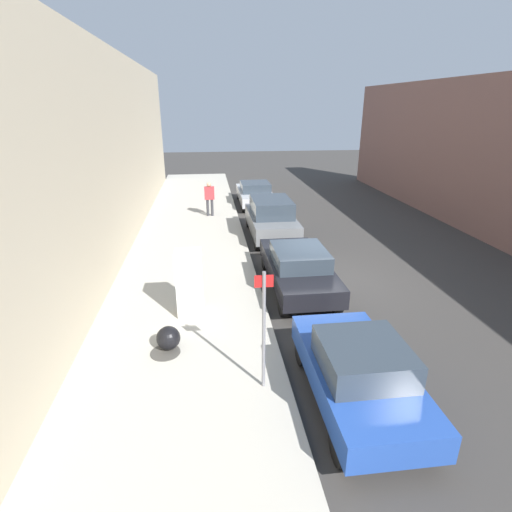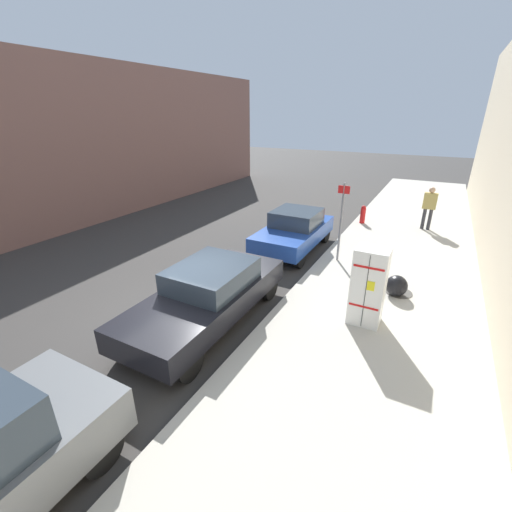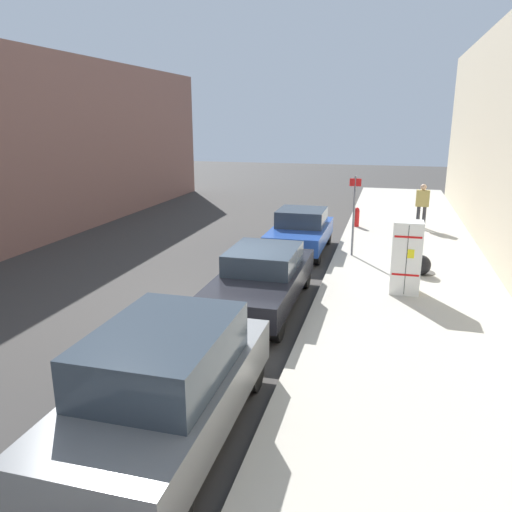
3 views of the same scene
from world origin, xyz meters
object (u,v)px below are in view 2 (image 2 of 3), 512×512
pedestrian_standing_near (429,205)px  discarded_refrigerator (368,287)px  trash_bag (397,286)px  street_sign_post (341,219)px  fire_hydrant (363,214)px  parked_sedan_dark (208,294)px  parked_hatchback_blue (294,230)px

pedestrian_standing_near → discarded_refrigerator: bearing=-61.4°
discarded_refrigerator → trash_bag: (-0.48, -1.67, -0.64)m
street_sign_post → fire_hydrant: size_ratio=3.26×
fire_hydrant → parked_sedan_dark: parked_sedan_dark is taller
street_sign_post → fire_hydrant: 4.70m
street_sign_post → parked_sedan_dark: street_sign_post is taller
trash_bag → pedestrian_standing_near: size_ratio=0.32×
street_sign_post → parked_hatchback_blue: bearing=-17.3°
parked_sedan_dark → parked_hatchback_blue: bearing=-90.0°
discarded_refrigerator → pedestrian_standing_near: discarded_refrigerator is taller
fire_hydrant → trash_bag: fire_hydrant is taller
trash_bag → parked_hatchback_blue: 4.41m
parked_hatchback_blue → trash_bag: bearing=150.5°
pedestrian_standing_near → parked_sedan_dark: bearing=-78.9°
trash_bag → parked_hatchback_blue: (3.83, -2.17, 0.31)m
street_sign_post → trash_bag: 2.84m
fire_hydrant → parked_hatchback_blue: (1.61, 4.02, 0.19)m
parked_hatchback_blue → parked_sedan_dark: parked_hatchback_blue is taller
trash_bag → parked_hatchback_blue: parked_hatchback_blue is taller
discarded_refrigerator → pedestrian_standing_near: (-0.79, -8.22, 0.11)m
street_sign_post → trash_bag: bearing=141.8°
pedestrian_standing_near → parked_sedan_dark: 10.60m
parked_hatchback_blue → parked_sedan_dark: 5.37m
discarded_refrigerator → parked_hatchback_blue: 5.10m
discarded_refrigerator → parked_sedan_dark: 3.69m
parked_hatchback_blue → parked_sedan_dark: (0.00, 5.37, 0.00)m
pedestrian_standing_near → parked_sedan_dark: size_ratio=0.38×
discarded_refrigerator → fire_hydrant: bearing=-77.6°
pedestrian_standing_near → parked_hatchback_blue: size_ratio=0.45×
fire_hydrant → trash_bag: size_ratio=1.39×
parked_hatchback_blue → parked_sedan_dark: size_ratio=0.83×
trash_bag → parked_sedan_dark: 5.00m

